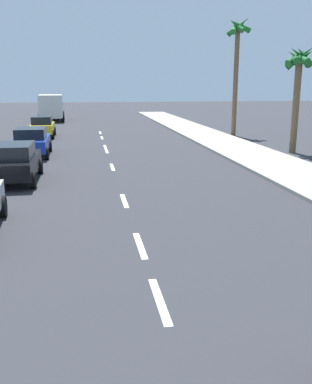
% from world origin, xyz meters
% --- Properties ---
extents(ground_plane, '(160.00, 160.00, 0.00)m').
position_xyz_m(ground_plane, '(0.00, 20.00, 0.00)').
color(ground_plane, '#2D2D33').
extents(sidewalk_strip, '(3.60, 80.00, 0.14)m').
position_xyz_m(sidewalk_strip, '(7.96, 22.00, 0.07)').
color(sidewalk_strip, '#9E998E').
rests_on(sidewalk_strip, ground).
extents(lane_stripe_2, '(0.16, 1.80, 0.01)m').
position_xyz_m(lane_stripe_2, '(0.00, 9.06, 0.00)').
color(lane_stripe_2, white).
rests_on(lane_stripe_2, ground).
extents(lane_stripe_3, '(0.16, 1.80, 0.01)m').
position_xyz_m(lane_stripe_3, '(0.00, 11.90, 0.00)').
color(lane_stripe_3, white).
rests_on(lane_stripe_3, ground).
extents(lane_stripe_4, '(0.16, 1.80, 0.01)m').
position_xyz_m(lane_stripe_4, '(0.00, 16.17, 0.00)').
color(lane_stripe_4, white).
rests_on(lane_stripe_4, ground).
extents(lane_stripe_5, '(0.16, 1.80, 0.01)m').
position_xyz_m(lane_stripe_5, '(0.00, 22.40, 0.00)').
color(lane_stripe_5, white).
rests_on(lane_stripe_5, ground).
extents(lane_stripe_6, '(0.16, 1.80, 0.01)m').
position_xyz_m(lane_stripe_6, '(0.00, 27.66, 0.00)').
color(lane_stripe_6, white).
rests_on(lane_stripe_6, ground).
extents(lane_stripe_7, '(0.16, 1.80, 0.01)m').
position_xyz_m(lane_stripe_7, '(0.00, 29.34, 0.00)').
color(lane_stripe_7, white).
rests_on(lane_stripe_7, ground).
extents(lane_stripe_8, '(0.16, 1.80, 0.01)m').
position_xyz_m(lane_stripe_8, '(0.00, 34.19, 0.00)').
color(lane_stripe_8, white).
rests_on(lane_stripe_8, ground).
extents(lane_stripe_9, '(0.16, 1.80, 0.01)m').
position_xyz_m(lane_stripe_9, '(0.00, 37.76, 0.00)').
color(lane_stripe_9, white).
rests_on(lane_stripe_9, ground).
extents(parked_car_black, '(1.97, 4.26, 1.57)m').
position_xyz_m(parked_car_black, '(-4.17, 19.96, 0.84)').
color(parked_car_black, black).
rests_on(parked_car_black, ground).
extents(parked_car_blue, '(2.00, 4.25, 1.57)m').
position_xyz_m(parked_car_blue, '(-4.19, 26.55, 0.84)').
color(parked_car_blue, '#1E389E').
rests_on(parked_car_blue, ground).
extents(parked_car_yellow, '(1.83, 3.84, 1.57)m').
position_xyz_m(parked_car_yellow, '(-4.38, 35.38, 0.83)').
color(parked_car_yellow, gold).
rests_on(parked_car_yellow, ground).
extents(delivery_truck, '(2.86, 6.33, 2.80)m').
position_xyz_m(delivery_truck, '(-4.74, 50.40, 1.50)').
color(delivery_truck, '#23478C').
rests_on(delivery_truck, ground).
extents(palm_tree_far, '(1.73, 1.90, 6.15)m').
position_xyz_m(palm_tree_far, '(10.72, 25.20, 4.67)').
color(palm_tree_far, brown).
rests_on(palm_tree_far, ground).
extents(palm_tree_distant, '(1.88, 1.65, 8.84)m').
position_xyz_m(palm_tree_distant, '(10.17, 33.92, 6.46)').
color(palm_tree_distant, brown).
rests_on(palm_tree_distant, ground).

